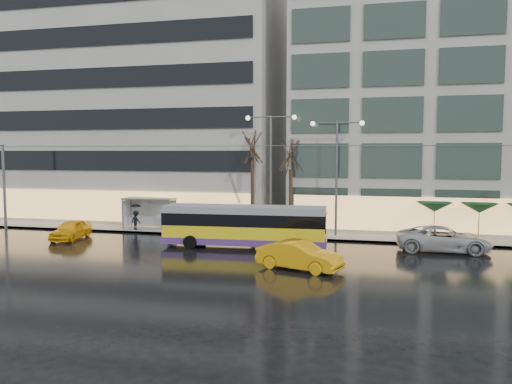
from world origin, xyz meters
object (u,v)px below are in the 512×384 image
(street_lamp_near, at_px, (271,157))
(taxi_a, at_px, (71,230))
(bus_shelter, at_px, (146,206))
(trolleybus, at_px, (244,227))

(street_lamp_near, xyz_separation_m, taxi_a, (-13.82, -5.39, -5.28))
(bus_shelter, bearing_deg, trolleybus, -28.73)
(trolleybus, relative_size, bus_shelter, 2.62)
(street_lamp_near, bearing_deg, bus_shelter, -179.37)
(trolleybus, bearing_deg, street_lamp_near, 82.89)
(bus_shelter, height_order, street_lamp_near, street_lamp_near)
(bus_shelter, bearing_deg, street_lamp_near, 0.63)
(street_lamp_near, height_order, taxi_a, street_lamp_near)
(trolleybus, distance_m, taxi_a, 13.16)
(bus_shelter, bearing_deg, taxi_a, -123.13)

